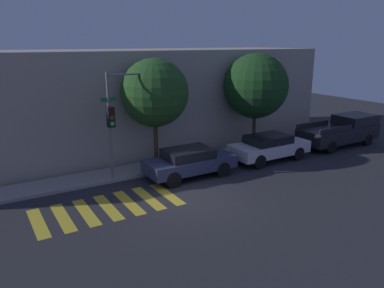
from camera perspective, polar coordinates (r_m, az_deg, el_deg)
ground_plane at (r=15.62m, az=-0.62°, el=-8.16°), size 60.00×60.00×0.00m
sidewalk at (r=18.99m, az=-6.90°, el=-3.70°), size 26.00×1.76×0.14m
building_row at (r=22.20m, az=-11.73°, el=6.38°), size 26.00×6.00×5.79m
crosswalk at (r=15.12m, az=-12.68°, el=-9.38°), size 5.58×2.60×0.00m
traffic_light_pole at (r=16.98m, az=-10.95°, el=5.28°), size 2.47×0.56×4.98m
sedan_near_corner at (r=17.67m, az=-0.37°, el=-2.69°), size 4.31×1.81×1.39m
sedan_middle at (r=20.56m, az=11.66°, el=-0.39°), size 4.43×1.83×1.41m
pickup_truck at (r=24.85m, az=21.87°, el=1.92°), size 5.47×1.97×1.82m
tree_near_corner at (r=18.46m, az=-5.72°, el=7.75°), size 3.34×3.34×5.50m
tree_midblock at (r=21.96m, az=9.70°, el=8.71°), size 3.71×3.71×5.64m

